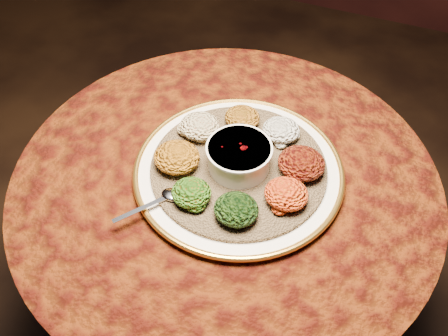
% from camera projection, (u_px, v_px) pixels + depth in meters
% --- Properties ---
extents(table, '(0.96, 0.96, 0.73)m').
position_uv_depth(table, '(225.00, 222.00, 1.25)').
color(table, black).
rests_on(table, ground).
extents(platter, '(0.60, 0.60, 0.02)m').
position_uv_depth(platter, '(238.00, 171.00, 1.11)').
color(platter, white).
rests_on(platter, table).
extents(injera, '(0.40, 0.40, 0.01)m').
position_uv_depth(injera, '(239.00, 167.00, 1.10)').
color(injera, olive).
rests_on(injera, platter).
extents(stew_bowl, '(0.14, 0.14, 0.06)m').
position_uv_depth(stew_bowl, '(239.00, 155.00, 1.07)').
color(stew_bowl, silver).
rests_on(stew_bowl, injera).
extents(spoon, '(0.11, 0.13, 0.01)m').
position_uv_depth(spoon, '(167.00, 197.00, 1.04)').
color(spoon, silver).
rests_on(spoon, injera).
extents(portion_ayib, '(0.09, 0.08, 0.04)m').
position_uv_depth(portion_ayib, '(281.00, 130.00, 1.14)').
color(portion_ayib, beige).
rests_on(portion_ayib, injera).
extents(portion_kitfo, '(0.10, 0.10, 0.05)m').
position_uv_depth(portion_kitfo, '(301.00, 163.00, 1.07)').
color(portion_kitfo, black).
rests_on(portion_kitfo, injera).
extents(portion_tikil, '(0.09, 0.09, 0.04)m').
position_uv_depth(portion_tikil, '(286.00, 194.00, 1.02)').
color(portion_tikil, '#BC790F').
rests_on(portion_tikil, injera).
extents(portion_gomen, '(0.09, 0.09, 0.04)m').
position_uv_depth(portion_gomen, '(236.00, 209.00, 0.99)').
color(portion_gomen, black).
rests_on(portion_gomen, injera).
extents(portion_mixveg, '(0.08, 0.08, 0.04)m').
position_uv_depth(portion_mixveg, '(191.00, 193.00, 1.02)').
color(portion_mixveg, '#A02E0A').
rests_on(portion_mixveg, injera).
extents(portion_kik, '(0.10, 0.10, 0.05)m').
position_uv_depth(portion_kik, '(177.00, 157.00, 1.08)').
color(portion_kik, '#9B560D').
rests_on(portion_kik, injera).
extents(portion_timatim, '(0.09, 0.09, 0.04)m').
position_uv_depth(portion_timatim, '(200.00, 126.00, 1.15)').
color(portion_timatim, maroon).
rests_on(portion_timatim, injera).
extents(portion_shiro, '(0.08, 0.08, 0.04)m').
position_uv_depth(portion_shiro, '(242.00, 117.00, 1.17)').
color(portion_shiro, brown).
rests_on(portion_shiro, injera).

